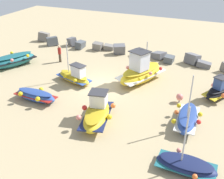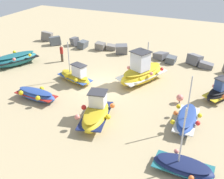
% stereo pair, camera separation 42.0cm
% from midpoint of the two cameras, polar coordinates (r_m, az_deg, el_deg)
% --- Properties ---
extents(ground_plane, '(51.67, 51.67, 0.00)m').
position_cam_midpoint_polar(ground_plane, '(22.69, -1.60, 0.93)').
color(ground_plane, tan).
extents(fishing_boat_0, '(2.34, 3.97, 1.95)m').
position_cam_midpoint_polar(fishing_boat_0, '(17.85, -2.70, -4.92)').
color(fishing_boat_0, gold).
rests_on(fishing_boat_0, ground_plane).
extents(fishing_boat_1, '(3.55, 5.07, 3.46)m').
position_cam_midpoint_polar(fishing_boat_1, '(23.03, 6.82, 3.62)').
color(fishing_boat_1, gold).
rests_on(fishing_boat_1, ground_plane).
extents(fishing_boat_2, '(1.79, 3.45, 3.75)m').
position_cam_midpoint_polar(fishing_boat_2, '(18.14, 16.02, -6.03)').
color(fishing_boat_2, '#2D4C9E').
rests_on(fishing_boat_2, ground_plane).
extents(fishing_boat_3, '(3.58, 2.15, 3.40)m').
position_cam_midpoint_polar(fishing_boat_3, '(23.13, -7.14, 2.83)').
color(fishing_boat_3, gold).
rests_on(fishing_boat_3, ground_plane).
extents(fishing_boat_4, '(3.15, 1.80, 3.82)m').
position_cam_midpoint_polar(fishing_boat_4, '(14.89, 15.48, -15.30)').
color(fishing_boat_4, navy).
rests_on(fishing_boat_4, ground_plane).
extents(fishing_boat_5, '(3.44, 4.73, 1.23)m').
position_cam_midpoint_polar(fishing_boat_5, '(27.88, -19.29, 5.99)').
color(fishing_boat_5, '#1E6670').
rests_on(fishing_boat_5, ground_plane).
extents(fishing_boat_6, '(3.41, 1.75, 0.94)m').
position_cam_midpoint_polar(fishing_boat_6, '(21.07, -15.11, -1.04)').
color(fishing_boat_6, '#2D4C9E').
rests_on(fishing_boat_6, ground_plane).
extents(fishing_boat_7, '(2.70, 3.59, 3.14)m').
position_cam_midpoint_polar(fishing_boat_7, '(22.22, 22.56, -0.35)').
color(fishing_boat_7, black).
rests_on(fishing_boat_7, ground_plane).
extents(person_walking, '(0.32, 0.32, 1.68)m').
position_cam_midpoint_polar(person_walking, '(27.52, -10.10, 7.70)').
color(person_walking, brown).
rests_on(person_walking, ground_plane).
extents(breakwater_rocks, '(23.36, 2.59, 1.31)m').
position_cam_midpoint_polar(breakwater_rocks, '(28.92, 5.31, 7.87)').
color(breakwater_rocks, slate).
rests_on(breakwater_rocks, ground_plane).
extents(mooring_buoy_0, '(0.52, 0.52, 0.70)m').
position_cam_midpoint_polar(mooring_buoy_0, '(20.58, 14.63, -1.70)').
color(mooring_buoy_0, '#3F3F42').
rests_on(mooring_buoy_0, ground_plane).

